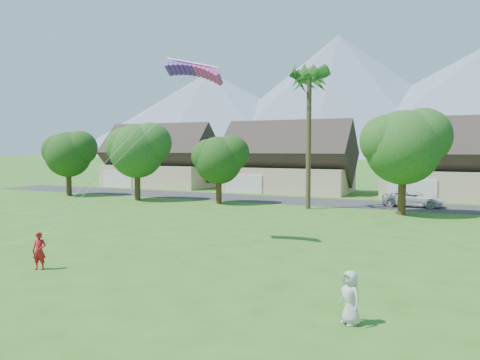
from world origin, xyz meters
The scene contains 10 objects.
ground centered at (0.00, 0.00, 0.00)m, with size 500.00×500.00×0.00m, color #2D6019.
street centered at (0.00, 34.00, 0.01)m, with size 90.00×7.00×0.01m, color #2D2D30.
kite_flyer centered at (-6.73, 3.22, 0.85)m, with size 0.62×0.41×1.70m, color #B0141B.
watcher centered at (7.24, 2.64, 0.84)m, with size 0.82×0.54×1.68m, color #B5B5B0.
parked_car centered at (6.32, 34.00, 0.75)m, with size 2.48×5.37×1.49m, color white.
mountain_ridge centered at (10.40, 260.00, 29.07)m, with size 540.00×240.00×70.00m.
houses_row centered at (0.49, 42.99, 3.44)m, with size 72.75×8.19×8.86m.
tree_row centered at (-1.14, 27.92, 4.89)m, with size 62.27×6.67×8.45m.
fan_palm centered at (-2.00, 28.50, 11.80)m, with size 3.00×3.00×13.80m.
parafoil_kite centered at (-3.38, 11.26, 9.84)m, with size 3.42×1.22×0.50m.
Camera 1 is at (10.18, -11.60, 5.47)m, focal length 35.00 mm.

